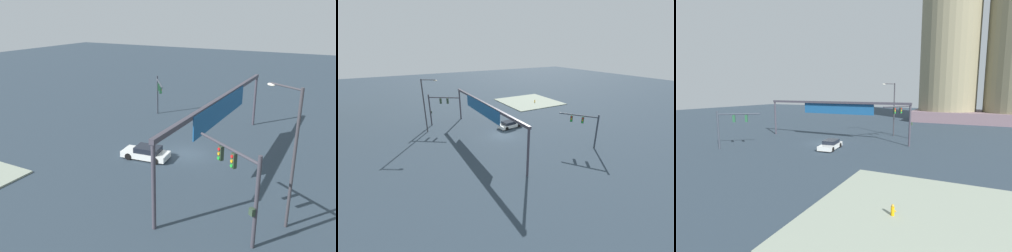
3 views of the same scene
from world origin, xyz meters
TOP-DOWN VIEW (x-y plane):
  - ground_plane at (0.00, 0.00)m, footprint 180.75×180.75m
  - traffic_signal_near_corner at (10.07, 8.09)m, footprint 3.59×4.84m
  - traffic_signal_opposite_side at (-9.46, -8.47)m, footprint 4.56×3.34m
  - streetlamp_curved_arm at (7.62, 10.35)m, footprint 1.67×2.43m
  - overhead_sign_gantry at (0.15, 3.31)m, footprint 24.20×0.43m
  - sedan_car_approaching at (2.74, -2.92)m, footprint 2.34×4.55m

SIDE VIEW (x-z plane):
  - ground_plane at x=0.00m, z-range 0.00..0.00m
  - sedan_car_approaching at x=2.74m, z-range -0.03..1.18m
  - traffic_signal_opposite_side at x=-9.46m, z-range 0.99..6.06m
  - traffic_signal_near_corner at x=10.07m, z-range 1.01..6.84m
  - overhead_sign_gantry at x=0.15m, z-range 2.11..8.22m
  - streetlamp_curved_arm at x=7.62m, z-range 0.70..9.77m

